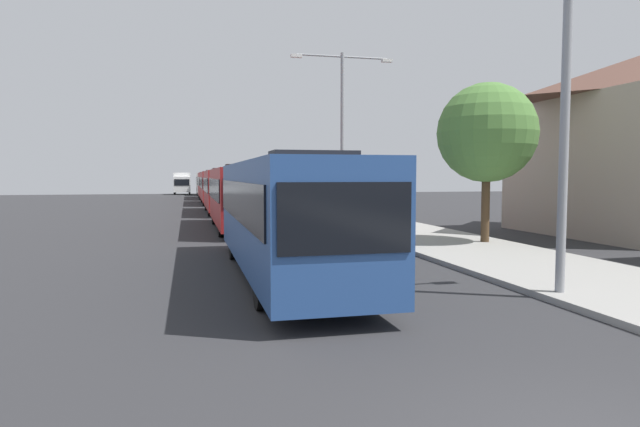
{
  "coord_description": "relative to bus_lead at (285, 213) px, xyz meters",
  "views": [
    {
      "loc": [
        -3.83,
        -4.18,
        2.7
      ],
      "look_at": [
        0.59,
        14.0,
        1.4
      ],
      "focal_mm": 30.61,
      "sensor_mm": 36.0,
      "label": 1
    }
  ],
  "objects": [
    {
      "name": "bus_rear",
      "position": [
        -0.0,
        51.29,
        -0.0
      ],
      "size": [
        2.58,
        11.28,
        3.21
      ],
      "color": "maroon",
      "rests_on": "ground_plane"
    },
    {
      "name": "roadside_tree",
      "position": [
        8.64,
        4.46,
        2.64
      ],
      "size": [
        3.79,
        3.79,
        6.09
      ],
      "color": "#4C3823",
      "rests_on": "sidewalk"
    },
    {
      "name": "box_truck_oncoming",
      "position": [
        -3.3,
        68.74,
        0.02
      ],
      "size": [
        2.35,
        7.8,
        3.15
      ],
      "color": "white",
      "rests_on": "ground_plane"
    },
    {
      "name": "bus_second_in_line",
      "position": [
        -0.0,
        13.22,
        -0.0
      ],
      "size": [
        2.58,
        11.08,
        3.21
      ],
      "color": "maroon",
      "rests_on": "ground_plane"
    },
    {
      "name": "streetlamp_near",
      "position": [
        5.4,
        -4.16,
        3.24
      ],
      "size": [
        5.76,
        0.28,
        7.77
      ],
      "color": "gray",
      "rests_on": "sidewalk"
    },
    {
      "name": "house_far_gabled",
      "position": [
        17.46,
        6.28,
        2.46
      ],
      "size": [
        8.58,
        9.65,
        8.14
      ],
      "color": "gray",
      "rests_on": "ground_plane"
    },
    {
      "name": "white_suv",
      "position": [
        3.7,
        5.17,
        -0.66
      ],
      "size": [
        1.86,
        5.01,
        1.9
      ],
      "color": "navy",
      "rests_on": "ground_plane"
    },
    {
      "name": "bus_lead",
      "position": [
        0.0,
        0.0,
        0.0
      ],
      "size": [
        2.58,
        11.69,
        3.21
      ],
      "color": "#284C8C",
      "rests_on": "ground_plane"
    },
    {
      "name": "bus_middle",
      "position": [
        -0.0,
        25.8,
        -0.0
      ],
      "size": [
        2.58,
        10.8,
        3.21
      ],
      "color": "maroon",
      "rests_on": "ground_plane"
    },
    {
      "name": "streetlamp_mid",
      "position": [
        5.4,
        13.24,
        3.83
      ],
      "size": [
        5.44,
        0.28,
        8.91
      ],
      "color": "gray",
      "rests_on": "sidewalk"
    },
    {
      "name": "bus_fourth_in_line",
      "position": [
        -0.0,
        38.82,
        -0.0
      ],
      "size": [
        2.58,
        10.56,
        3.21
      ],
      "color": "maroon",
      "rests_on": "ground_plane"
    },
    {
      "name": "bus_tail_end",
      "position": [
        -0.0,
        64.58,
        -0.0
      ],
      "size": [
        2.58,
        11.46,
        3.21
      ],
      "color": "silver",
      "rests_on": "ground_plane"
    }
  ]
}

